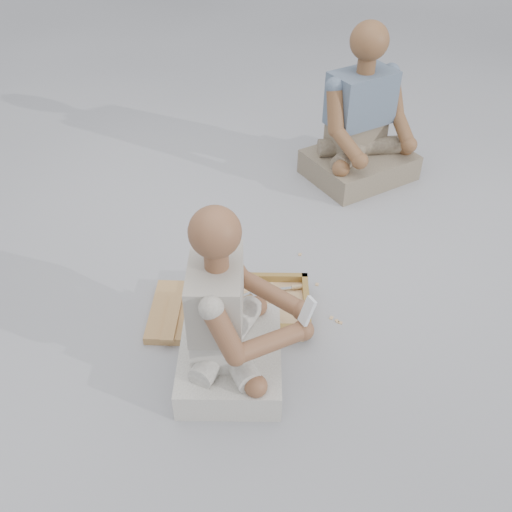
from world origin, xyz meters
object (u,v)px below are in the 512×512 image
object	(u,v)px
carved_panel	(214,313)
tool_tray	(259,305)
companion	(362,129)
craftsman	(228,323)

from	to	relation	value
carved_panel	tool_tray	world-z (taller)	tool_tray
companion	craftsman	bearing A→B (deg)	33.78
carved_panel	tool_tray	distance (m)	0.21
craftsman	companion	world-z (taller)	companion
craftsman	companion	bearing A→B (deg)	155.55
tool_tray	craftsman	xyz separation A→B (m)	(-0.21, -0.27, 0.21)
carved_panel	craftsman	size ratio (longest dim) A/B	0.72
tool_tray	craftsman	world-z (taller)	craftsman
carved_panel	tool_tray	bearing A→B (deg)	-14.31
carved_panel	tool_tray	xyz separation A→B (m)	(0.20, -0.05, 0.04)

